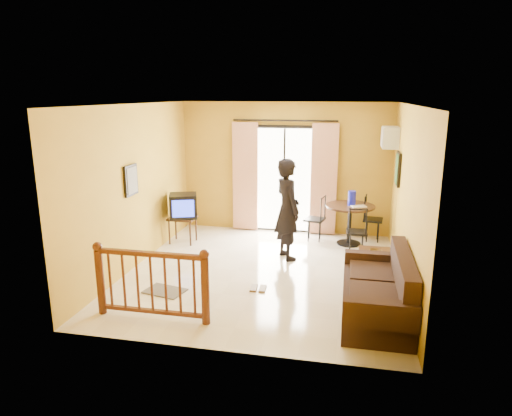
% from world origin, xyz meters
% --- Properties ---
extents(ground, '(5.00, 5.00, 0.00)m').
position_xyz_m(ground, '(0.00, 0.00, 0.00)').
color(ground, beige).
rests_on(ground, ground).
extents(room_shell, '(5.00, 5.00, 5.00)m').
position_xyz_m(room_shell, '(0.00, 0.00, 1.70)').
color(room_shell, white).
rests_on(room_shell, ground).
extents(balcony_door, '(2.25, 0.14, 2.46)m').
position_xyz_m(balcony_door, '(0.00, 2.43, 1.19)').
color(balcony_door, black).
rests_on(balcony_door, ground).
extents(tv_table, '(0.53, 0.44, 0.53)m').
position_xyz_m(tv_table, '(-1.90, 1.27, 0.46)').
color(tv_table, black).
rests_on(tv_table, ground).
extents(television, '(0.66, 0.63, 0.48)m').
position_xyz_m(television, '(-1.87, 1.26, 0.77)').
color(television, black).
rests_on(television, tv_table).
extents(picture_left, '(0.05, 0.42, 0.52)m').
position_xyz_m(picture_left, '(-2.22, -0.20, 1.55)').
color(picture_left, black).
rests_on(picture_left, room_shell).
extents(dining_table, '(0.97, 0.97, 0.81)m').
position_xyz_m(dining_table, '(1.42, 1.84, 0.64)').
color(dining_table, black).
rests_on(dining_table, ground).
extents(water_jug, '(0.16, 0.16, 0.29)m').
position_xyz_m(water_jug, '(1.44, 1.84, 0.95)').
color(water_jug, '#1519C7').
rests_on(water_jug, dining_table).
extents(serving_tray, '(0.33, 0.27, 0.02)m').
position_xyz_m(serving_tray, '(1.58, 1.74, 0.82)').
color(serving_tray, beige).
rests_on(serving_tray, dining_table).
extents(dining_chairs, '(1.64, 1.38, 0.95)m').
position_xyz_m(dining_chairs, '(1.39, 1.76, 0.00)').
color(dining_chairs, black).
rests_on(dining_chairs, ground).
extents(air_conditioner, '(0.31, 0.60, 0.40)m').
position_xyz_m(air_conditioner, '(2.09, 1.95, 2.15)').
color(air_conditioner, silver).
rests_on(air_conditioner, room_shell).
extents(botanical_print, '(0.05, 0.50, 0.60)m').
position_xyz_m(botanical_print, '(2.22, 1.30, 1.65)').
color(botanical_print, black).
rests_on(botanical_print, room_shell).
extents(coffee_table, '(0.53, 0.95, 0.42)m').
position_xyz_m(coffee_table, '(1.85, 0.06, 0.28)').
color(coffee_table, black).
rests_on(coffee_table, ground).
extents(bowl, '(0.20, 0.20, 0.06)m').
position_xyz_m(bowl, '(1.85, 0.15, 0.45)').
color(bowl, brown).
rests_on(bowl, coffee_table).
extents(sofa, '(0.88, 1.89, 0.91)m').
position_xyz_m(sofa, '(1.86, -1.25, 0.34)').
color(sofa, black).
rests_on(sofa, ground).
extents(standing_person, '(0.74, 0.81, 1.85)m').
position_xyz_m(standing_person, '(0.30, 0.80, 0.93)').
color(standing_person, black).
rests_on(standing_person, ground).
extents(stair_balustrade, '(1.63, 0.13, 1.04)m').
position_xyz_m(stair_balustrade, '(-1.15, -1.90, 0.56)').
color(stair_balustrade, '#471E0F').
rests_on(stair_balustrade, ground).
extents(doormat, '(0.67, 0.52, 0.02)m').
position_xyz_m(doormat, '(-1.33, -1.07, 0.01)').
color(doormat, '#554E44').
rests_on(doormat, ground).
extents(sandals, '(0.26, 0.26, 0.03)m').
position_xyz_m(sandals, '(0.06, -0.69, 0.01)').
color(sandals, brown).
rests_on(sandals, ground).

